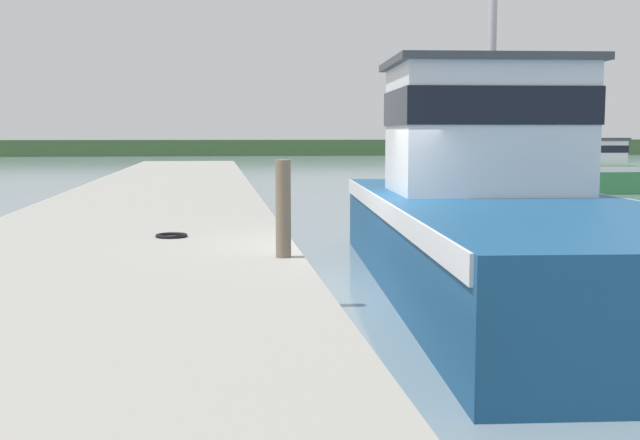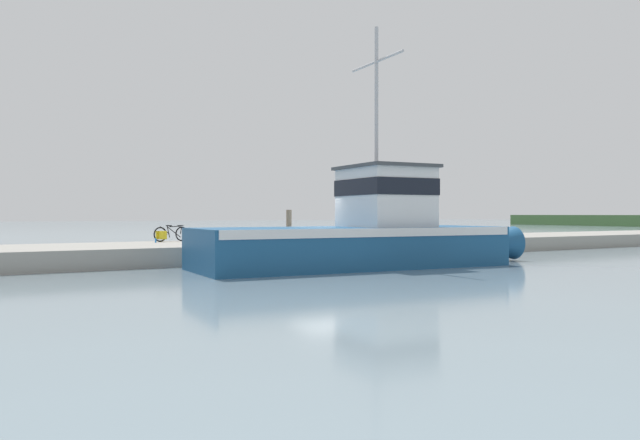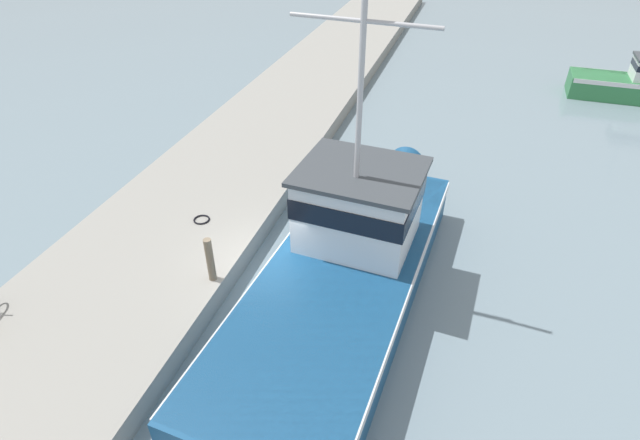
{
  "view_description": "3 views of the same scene",
  "coord_description": "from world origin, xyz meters",
  "views": [
    {
      "loc": [
        -2.2,
        -12.1,
        2.43
      ],
      "look_at": [
        -0.89,
        -2.19,
        1.36
      ],
      "focal_mm": 45.0,
      "sensor_mm": 36.0,
      "label": 1
    },
    {
      "loc": [
        20.7,
        -12.85,
        1.9
      ],
      "look_at": [
        0.64,
        -0.69,
        1.68
      ],
      "focal_mm": 35.0,
      "sensor_mm": 36.0,
      "label": 2
    },
    {
      "loc": [
        4.72,
        -10.09,
        10.08
      ],
      "look_at": [
        1.11,
        1.47,
        1.56
      ],
      "focal_mm": 28.0,
      "sensor_mm": 36.0,
      "label": 3
    }
  ],
  "objects": [
    {
      "name": "boat_orange_near",
      "position": [
        13.12,
        19.33,
        0.86
      ],
      "size": [
        7.11,
        2.18,
        4.91
      ],
      "rotation": [
        0.0,
        0.0,
        -1.59
      ],
      "color": "#337F47",
      "rests_on": "ground_plane"
    },
    {
      "name": "hose_coil",
      "position": [
        -2.93,
        1.46,
        0.74
      ],
      "size": [
        0.53,
        0.53,
        0.05
      ],
      "primitive_type": "torus",
      "color": "black",
      "rests_on": "dock_pier"
    },
    {
      "name": "mooring_post",
      "position": [
        -1.25,
        -0.99,
        1.39
      ],
      "size": [
        0.22,
        0.22,
        1.37
      ],
      "primitive_type": "cylinder",
      "color": "#756651",
      "rests_on": "dock_pier"
    },
    {
      "name": "ground_plane",
      "position": [
        0.0,
        0.0,
        0.0
      ],
      "size": [
        320.0,
        320.0,
        0.0
      ],
      "primitive_type": "plane",
      "color": "gray"
    },
    {
      "name": "dock_pier",
      "position": [
        -3.81,
        0.0,
        0.35
      ],
      "size": [
        5.7,
        80.0,
        0.71
      ],
      "primitive_type": "cube",
      "color": "gray",
      "rests_on": "ground_plane"
    },
    {
      "name": "fishing_boat_main",
      "position": [
        2.29,
        0.25,
        1.23
      ],
      "size": [
        4.67,
        13.49,
        8.73
      ],
      "rotation": [
        0.0,
        0.0,
        -0.08
      ],
      "color": "navy",
      "rests_on": "ground_plane"
    }
  ]
}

